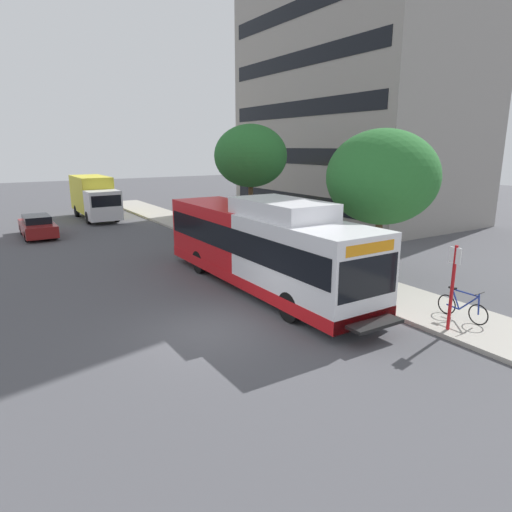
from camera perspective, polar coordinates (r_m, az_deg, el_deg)
name	(u,v)px	position (r m, az deg, el deg)	size (l,w,h in m)	color
ground_plane	(133,271)	(21.03, -15.44, -1.88)	(120.00, 120.00, 0.00)	#4C4C51
sidewalk_curb	(284,259)	(22.28, 3.57, -0.34)	(3.00, 56.00, 0.14)	#A8A399
transit_bus	(261,246)	(17.52, 0.62, 1.27)	(2.58, 12.25, 3.65)	white
bus_stop_sign_pole	(453,282)	(14.36, 23.84, -3.00)	(0.10, 0.36, 2.60)	red
bicycle_parked	(462,307)	(15.70, 24.87, -5.89)	(0.52, 1.76, 1.02)	black
street_tree_near_stop	(382,177)	(18.60, 15.83, 9.66)	(4.42, 4.42, 6.07)	#4C3823
street_tree_mid_block	(251,156)	(25.57, -0.69, 12.65)	(4.08, 4.08, 6.59)	#4C3823
parked_car_far_lane	(38,226)	(31.13, -26.14, 3.45)	(1.80, 4.50, 1.33)	maroon
box_truck_background	(94,196)	(36.97, -19.97, 7.16)	(2.32, 7.01, 3.25)	silver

